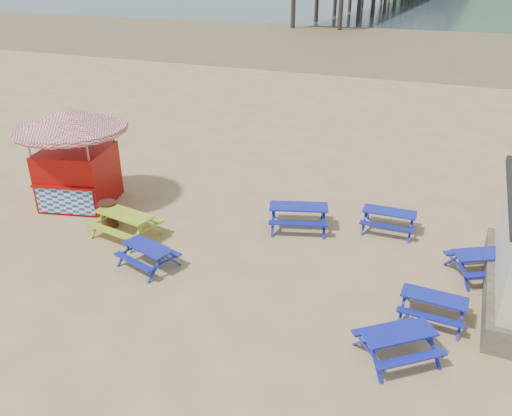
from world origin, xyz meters
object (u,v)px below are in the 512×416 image
at_px(picnic_table_blue_a, 298,217).
at_px(picnic_table_blue_b, 388,221).
at_px(litter_bin, 109,214).
at_px(ice_cream_kiosk, 74,145).

relative_size(picnic_table_blue_a, picnic_table_blue_b, 1.32).
height_order(picnic_table_blue_b, litter_bin, litter_bin).
height_order(picnic_table_blue_b, ice_cream_kiosk, ice_cream_kiosk).
relative_size(ice_cream_kiosk, litter_bin, 5.46).
relative_size(picnic_table_blue_a, litter_bin, 2.60).
bearing_deg(picnic_table_blue_a, litter_bin, -176.35).
distance_m(picnic_table_blue_a, litter_bin, 6.55).
distance_m(picnic_table_blue_a, picnic_table_blue_b, 3.06).
xyz_separation_m(picnic_table_blue_a, ice_cream_kiosk, (-8.28, -1.33, 1.89)).
xyz_separation_m(ice_cream_kiosk, litter_bin, (2.23, -1.18, -1.84)).
relative_size(picnic_table_blue_a, ice_cream_kiosk, 0.48).
relative_size(picnic_table_blue_b, litter_bin, 1.98).
bearing_deg(ice_cream_kiosk, litter_bin, -43.02).
bearing_deg(ice_cream_kiosk, picnic_table_blue_b, -3.16).
bearing_deg(litter_bin, picnic_table_blue_b, 21.59).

